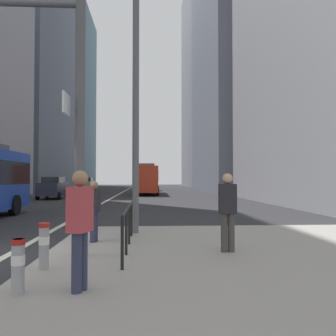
{
  "coord_description": "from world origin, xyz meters",
  "views": [
    {
      "loc": [
        3.25,
        -8.41,
        1.79
      ],
      "look_at": [
        6.0,
        38.74,
        3.19
      ],
      "focal_mm": 38.27,
      "sensor_mm": 36.0,
      "label": 1
    }
  ],
  "objects": [
    {
      "name": "car_receding_near",
      "position": [
        3.99,
        45.3,
        0.99
      ],
      "size": [
        2.17,
        4.62,
        1.94
      ],
      "color": "gold",
      "rests_on": "ground"
    },
    {
      "name": "bollard_right",
      "position": [
        1.38,
        -1.76,
        0.61
      ],
      "size": [
        0.2,
        0.2,
        0.83
      ],
      "color": "#99999E",
      "rests_on": "median_island"
    },
    {
      "name": "ground_plane",
      "position": [
        0.0,
        20.0,
        0.0
      ],
      "size": [
        160.0,
        160.0,
        0.0
      ],
      "primitive_type": "plane",
      "color": "#28282B"
    },
    {
      "name": "pedestrian_railing",
      "position": [
        2.8,
        -0.01,
        0.86
      ],
      "size": [
        0.06,
        3.83,
        0.98
      ],
      "color": "black",
      "rests_on": "median_island"
    },
    {
      "name": "street_lamp_post",
      "position": [
        2.9,
        2.46,
        5.28
      ],
      "size": [
        5.5,
        0.32,
        8.0
      ],
      "color": "#56565B",
      "rests_on": "median_island"
    },
    {
      "name": "car_oncoming_far",
      "position": [
        -5.1,
        23.9,
        0.99
      ],
      "size": [
        2.07,
        4.43,
        1.94
      ],
      "color": "#232838",
      "rests_on": "ground"
    },
    {
      "name": "city_bus_red_receding",
      "position": [
        3.2,
        32.76,
        1.84
      ],
      "size": [
        2.84,
        10.76,
        3.4
      ],
      "color": "red",
      "rests_on": "ground"
    },
    {
      "name": "car_receding_far",
      "position": [
        3.26,
        47.03,
        0.99
      ],
      "size": [
        2.09,
        4.17,
        1.94
      ],
      "color": "maroon",
      "rests_on": "ground"
    },
    {
      "name": "office_tower_left_far",
      "position": [
        -16.0,
        76.25,
        20.4
      ],
      "size": [
        11.67,
        19.84,
        40.8
      ],
      "primitive_type": "cube",
      "color": "slate",
      "rests_on": "ground"
    },
    {
      "name": "pedestrian_far",
      "position": [
        5.05,
        -0.45,
        1.13
      ],
      "size": [
        0.39,
        0.25,
        1.76
      ],
      "color": "#423D38",
      "rests_on": "median_island"
    },
    {
      "name": "office_tower_left_mid",
      "position": [
        -16.0,
        49.74,
        17.46
      ],
      "size": [
        11.06,
        24.34,
        34.92
      ],
      "primitive_type": "cube",
      "color": "slate",
      "rests_on": "ground"
    },
    {
      "name": "office_tower_right_mid",
      "position": [
        17.0,
        42.58,
        25.47
      ],
      "size": [
        11.71,
        23.79,
        50.93
      ],
      "primitive_type": "cube",
      "color": "slate",
      "rests_on": "ground"
    },
    {
      "name": "office_tower_right_far",
      "position": [
        17.0,
        70.23,
        22.93
      ],
      "size": [
        10.14,
        22.83,
        45.86
      ],
      "primitive_type": "cube",
      "color": "gray",
      "rests_on": "ground"
    },
    {
      "name": "lane_centre_line",
      "position": [
        0.0,
        30.0,
        0.01
      ],
      "size": [
        0.2,
        80.0,
        0.01
      ],
      "primitive_type": "cube",
      "color": "beige",
      "rests_on": "ground"
    },
    {
      "name": "car_oncoming_mid",
      "position": [
        -5.53,
        43.96,
        0.99
      ],
      "size": [
        2.06,
        4.05,
        1.94
      ],
      "color": "#B2A899",
      "rests_on": "ground"
    },
    {
      "name": "median_island",
      "position": [
        5.5,
        -1.0,
        0.07
      ],
      "size": [
        9.0,
        10.0,
        0.15
      ],
      "primitive_type": "cube",
      "color": "gray",
      "rests_on": "ground"
    },
    {
      "name": "bollard_left",
      "position": [
        1.42,
        -3.18,
        0.59
      ],
      "size": [
        0.2,
        0.2,
        0.78
      ],
      "color": "#99999E",
      "rests_on": "median_island"
    },
    {
      "name": "pedestrian_waiting",
      "position": [
        1.87,
        1.01,
        1.01
      ],
      "size": [
        0.32,
        0.42,
        1.57
      ],
      "color": "#2D334C",
      "rests_on": "median_island"
    },
    {
      "name": "pedestrian_walking",
      "position": [
        2.26,
        -3.09,
        1.13
      ],
      "size": [
        0.36,
        0.44,
        1.76
      ],
      "color": "#2D334C",
      "rests_on": "median_island"
    }
  ]
}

